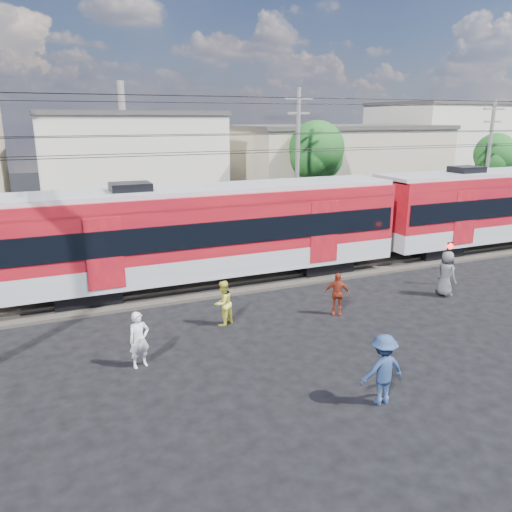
% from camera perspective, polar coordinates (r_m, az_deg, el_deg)
% --- Properties ---
extents(ground, '(120.00, 120.00, 0.00)m').
position_cam_1_polar(ground, '(15.32, 10.85, -11.29)').
color(ground, black).
rests_on(ground, ground).
extents(track_bed, '(70.00, 3.40, 0.12)m').
position_cam_1_polar(track_bed, '(21.85, -0.86, -2.57)').
color(track_bed, '#2D2823').
rests_on(track_bed, ground).
extents(rail_near, '(70.00, 0.12, 0.12)m').
position_cam_1_polar(rail_near, '(21.16, -0.09, -2.84)').
color(rail_near, '#59544C').
rests_on(rail_near, track_bed).
extents(rail_far, '(70.00, 0.12, 0.12)m').
position_cam_1_polar(rail_far, '(22.48, -1.59, -1.73)').
color(rail_far, '#59544C').
rests_on(rail_far, track_bed).
extents(commuter_train, '(50.30, 3.08, 4.17)m').
position_cam_1_polar(commuter_train, '(20.76, -4.50, 3.12)').
color(commuter_train, black).
rests_on(commuter_train, ground).
extents(catenary, '(70.00, 9.30, 7.52)m').
position_cam_1_polar(catenary, '(19.31, -25.72, 8.95)').
color(catenary, black).
rests_on(catenary, ground).
extents(building_midwest, '(12.24, 12.24, 7.30)m').
position_cam_1_polar(building_midwest, '(38.80, -14.66, 10.31)').
color(building_midwest, beige).
rests_on(building_midwest, ground).
extents(building_mideast, '(16.32, 10.20, 6.30)m').
position_cam_1_polar(building_mideast, '(41.63, 8.74, 10.25)').
color(building_mideast, tan).
rests_on(building_mideast, ground).
extents(building_east, '(10.20, 10.20, 8.30)m').
position_cam_1_polar(building_east, '(53.23, 19.64, 11.74)').
color(building_east, beige).
rests_on(building_east, ground).
extents(utility_pole_mid, '(1.80, 0.24, 8.50)m').
position_cam_1_polar(utility_pole_mid, '(29.76, 4.76, 11.01)').
color(utility_pole_mid, slate).
rests_on(utility_pole_mid, ground).
extents(utility_pole_east, '(1.80, 0.24, 8.00)m').
position_cam_1_polar(utility_pole_east, '(37.69, 25.02, 10.19)').
color(utility_pole_east, slate).
rests_on(utility_pole_east, ground).
extents(tree_near, '(3.82, 3.64, 6.72)m').
position_cam_1_polar(tree_near, '(33.99, 7.13, 11.72)').
color(tree_near, '#382619').
rests_on(tree_near, ground).
extents(tree_far, '(3.36, 3.12, 5.76)m').
position_cam_1_polar(tree_far, '(42.88, 25.72, 10.20)').
color(tree_far, '#382619').
rests_on(tree_far, ground).
extents(pedestrian_a, '(0.67, 0.51, 1.64)m').
position_cam_1_polar(pedestrian_a, '(14.59, -13.21, -9.30)').
color(pedestrian_a, silver).
rests_on(pedestrian_a, ground).
extents(pedestrian_b, '(0.95, 0.89, 1.56)m').
position_cam_1_polar(pedestrian_b, '(17.01, -3.79, -5.39)').
color(pedestrian_b, '#DDD945').
rests_on(pedestrian_b, ground).
extents(pedestrian_c, '(1.19, 0.71, 1.81)m').
position_cam_1_polar(pedestrian_c, '(12.86, 14.28, -12.46)').
color(pedestrian_c, navy).
rests_on(pedestrian_c, ground).
extents(pedestrian_d, '(0.98, 0.80, 1.56)m').
position_cam_1_polar(pedestrian_d, '(18.07, 9.23, -4.28)').
color(pedestrian_d, maroon).
rests_on(pedestrian_d, ground).
extents(pedestrian_e, '(0.65, 0.93, 1.81)m').
position_cam_1_polar(pedestrian_e, '(21.07, 20.90, -1.89)').
color(pedestrian_e, '#4F5055').
rests_on(pedestrian_e, ground).
extents(crossing_signal, '(0.27, 0.27, 1.87)m').
position_cam_1_polar(crossing_signal, '(22.32, 21.17, 0.05)').
color(crossing_signal, black).
rests_on(crossing_signal, ground).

